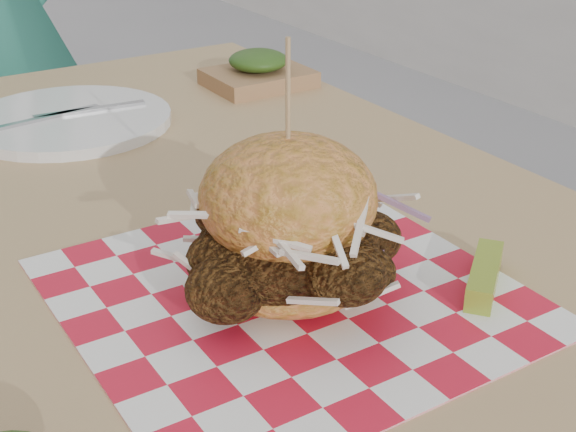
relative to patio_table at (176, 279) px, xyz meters
name	(u,v)px	position (x,y,z in m)	size (l,w,h in m)	color
patio_table	(176,279)	(0.00, 0.00, 0.00)	(0.80, 1.20, 0.75)	tan
paper_liner	(288,294)	(0.02, -0.20, 0.08)	(0.36, 0.36, 0.00)	red
sandwich	(288,229)	(0.02, -0.20, 0.14)	(0.19, 0.19, 0.22)	orange
pickle_spear	(484,275)	(0.17, -0.28, 0.09)	(0.10, 0.02, 0.02)	#8AA630
place_setting	(69,120)	(0.00, 0.32, 0.09)	(0.27, 0.27, 0.02)	white
kraft_tray	(258,72)	(0.30, 0.34, 0.10)	(0.15, 0.12, 0.06)	#996D45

